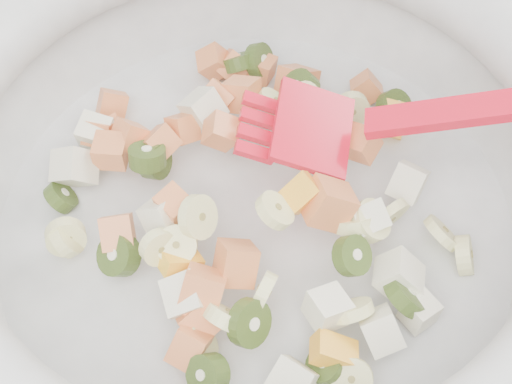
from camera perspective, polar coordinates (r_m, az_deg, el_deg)
mixing_bowl at (r=0.47m, az=0.02°, el=1.05°), size 0.42×0.42×0.15m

